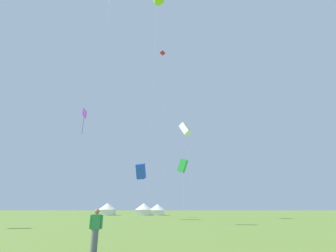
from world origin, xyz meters
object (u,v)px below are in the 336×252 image
at_px(kite_green_box, 183,166).
at_px(person_spectator, 95,231).
at_px(kite_white_box, 185,129).
at_px(kite_blue_box, 141,171).
at_px(kite_purple_diamond, 84,115).
at_px(festival_tent_center, 144,209).
at_px(festival_tent_right, 158,209).
at_px(festival_tent_left, 107,208).
at_px(kite_red_diamond, 163,64).

xyz_separation_m(kite_green_box, person_spectator, (-4.49, -17.24, -5.64)).
xyz_separation_m(kite_white_box, person_spectator, (-5.87, -33.47, -15.55)).
height_order(kite_blue_box, kite_purple_diamond, kite_purple_diamond).
relative_size(kite_purple_diamond, festival_tent_center, 5.12).
xyz_separation_m(person_spectator, festival_tent_right, (-0.55, 53.57, 0.66)).
xyz_separation_m(kite_purple_diamond, festival_tent_right, (15.79, 15.28, -19.88)).
distance_m(kite_blue_box, kite_purple_diamond, 21.57).
relative_size(kite_white_box, person_spectator, 10.27).
bearing_deg(kite_green_box, kite_blue_box, 117.67).
bearing_deg(festival_tent_left, festival_tent_right, -0.00).
relative_size(kite_red_diamond, festival_tent_right, 9.15).
height_order(person_spectator, festival_tent_center, festival_tent_center).
distance_m(kite_blue_box, festival_tent_right, 24.65).
bearing_deg(kite_green_box, kite_red_diamond, 98.98).
xyz_separation_m(kite_green_box, festival_tent_right, (-5.04, 36.33, -4.97)).
height_order(person_spectator, festival_tent_right, festival_tent_right).
relative_size(festival_tent_left, festival_tent_right, 1.09).
xyz_separation_m(kite_green_box, kite_red_diamond, (-3.35, 21.18, 27.97)).
height_order(kite_white_box, kite_blue_box, kite_white_box).
distance_m(kite_purple_diamond, festival_tent_right, 29.63).
bearing_deg(kite_green_box, festival_tent_center, 103.22).
xyz_separation_m(kite_green_box, festival_tent_left, (-17.92, 36.33, -4.83)).
relative_size(kite_purple_diamond, person_spectator, 13.35).
bearing_deg(festival_tent_center, kite_green_box, -76.78).
bearing_deg(festival_tent_right, kite_purple_diamond, -135.94).
bearing_deg(kite_blue_box, kite_purple_diamond, 149.07).
bearing_deg(festival_tent_center, festival_tent_right, -0.00).
xyz_separation_m(festival_tent_center, festival_tent_right, (3.49, -0.00, -0.11)).
relative_size(kite_green_box, festival_tent_left, 1.59).
height_order(kite_blue_box, festival_tent_right, kite_blue_box).
distance_m(kite_green_box, kite_blue_box, 14.17).
bearing_deg(festival_tent_center, kite_red_diamond, -71.10).
bearing_deg(kite_purple_diamond, festival_tent_right, 44.06).
bearing_deg(kite_purple_diamond, person_spectator, -66.90).
relative_size(kite_green_box, festival_tent_center, 1.62).
distance_m(festival_tent_left, festival_tent_center, 9.38).
bearing_deg(kite_blue_box, festival_tent_left, 115.49).
xyz_separation_m(kite_white_box, festival_tent_right, (-6.42, 20.11, -14.89)).
height_order(festival_tent_left, festival_tent_right, festival_tent_left).
height_order(kite_green_box, festival_tent_center, kite_green_box).
bearing_deg(kite_purple_diamond, kite_green_box, -45.31).
height_order(kite_blue_box, kite_red_diamond, kite_red_diamond).
distance_m(kite_green_box, festival_tent_left, 40.80).
distance_m(kite_red_diamond, festival_tent_left, 38.96).
relative_size(kite_white_box, kite_red_diamond, 0.46).
relative_size(kite_blue_box, festival_tent_right, 2.15).
distance_m(kite_red_diamond, kite_purple_diamond, 21.82).
bearing_deg(kite_white_box, kite_red_diamond, 133.67).
relative_size(kite_blue_box, kite_purple_diamond, 0.39).
xyz_separation_m(kite_purple_diamond, person_spectator, (16.33, -38.30, -20.54)).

